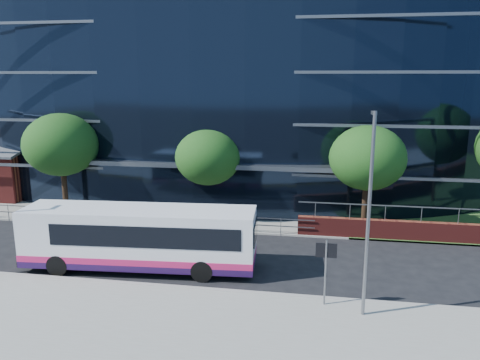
% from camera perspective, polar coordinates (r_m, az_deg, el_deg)
% --- Properties ---
extents(ground, '(200.00, 200.00, 0.00)m').
position_cam_1_polar(ground, '(22.17, -1.83, -12.45)').
color(ground, black).
rests_on(ground, ground).
extents(pavement_near, '(80.00, 8.00, 0.15)m').
position_cam_1_polar(pavement_near, '(17.84, -5.17, -18.91)').
color(pavement_near, gray).
rests_on(pavement_near, ground).
extents(kerb, '(80.00, 0.25, 0.16)m').
position_cam_1_polar(kerb, '(21.25, -2.38, -13.38)').
color(kerb, gray).
rests_on(kerb, ground).
extents(yellow_line_outer, '(80.00, 0.08, 0.01)m').
position_cam_1_polar(yellow_line_outer, '(21.46, -2.26, -13.33)').
color(yellow_line_outer, gold).
rests_on(yellow_line_outer, ground).
extents(yellow_line_inner, '(80.00, 0.08, 0.01)m').
position_cam_1_polar(yellow_line_inner, '(21.59, -2.18, -13.16)').
color(yellow_line_inner, gold).
rests_on(yellow_line_inner, ground).
extents(far_forecourt, '(50.00, 8.00, 0.10)m').
position_cam_1_polar(far_forecourt, '(33.60, -8.20, -3.68)').
color(far_forecourt, gray).
rests_on(far_forecourt, ground).
extents(glass_office, '(44.00, 23.10, 16.00)m').
position_cam_1_polar(glass_office, '(41.34, -1.66, 10.66)').
color(glass_office, black).
rests_on(glass_office, ground).
extents(guard_railings, '(24.00, 0.05, 1.10)m').
position_cam_1_polar(guard_railings, '(30.49, -14.12, -4.12)').
color(guard_railings, slate).
rests_on(guard_railings, ground).
extents(street_sign, '(0.85, 0.09, 2.80)m').
position_cam_1_polar(street_sign, '(19.49, 10.43, -9.41)').
color(street_sign, slate).
rests_on(street_sign, pavement_near).
extents(tree_far_a, '(4.95, 4.95, 6.98)m').
position_cam_1_polar(tree_far_a, '(33.65, -20.98, 4.03)').
color(tree_far_a, black).
rests_on(tree_far_a, ground).
extents(tree_far_b, '(4.29, 4.29, 6.05)m').
position_cam_1_polar(tree_far_b, '(30.46, -3.91, 2.78)').
color(tree_far_b, black).
rests_on(tree_far_b, ground).
extents(tree_far_c, '(4.62, 4.62, 6.51)m').
position_cam_1_polar(tree_far_c, '(29.24, 15.29, 2.60)').
color(tree_far_c, black).
rests_on(tree_far_c, ground).
extents(streetlight_east, '(0.15, 0.77, 8.00)m').
position_cam_1_polar(streetlight_east, '(18.30, 15.45, -3.54)').
color(streetlight_east, slate).
rests_on(streetlight_east, pavement_near).
extents(city_bus, '(11.57, 3.40, 3.09)m').
position_cam_1_polar(city_bus, '(23.57, -11.93, -6.87)').
color(city_bus, white).
rests_on(city_bus, ground).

